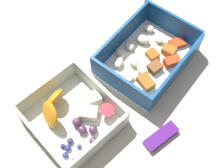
{
  "coord_description": "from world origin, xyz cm",
  "views": [
    {
      "loc": [
        18.77,
        19.9,
        53.82
      ],
      "look_at": [
        -1.16,
        0.65,
        4.0
      ],
      "focal_mm": 46.04,
      "sensor_mm": 36.0,
      "label": 1
    }
  ],
  "objects": [
    {
      "name": "pasta_container",
      "position": [
        -11.14,
        1.42,
        3.84
      ],
      "size": [
        20.94,
        16.49,
        6.01
      ],
      "rotation": [
        0.0,
        0.0,
        0.1
      ],
      "color": "white",
      "rests_on": "table_surface"
    },
    {
      "name": "fruit_bowl",
      "position": [
        8.73,
        -0.09,
        3.74
      ],
      "size": [
        15.76,
        16.7,
        5.85
      ],
      "rotation": [
        0.0,
        0.0,
        -0.05
      ],
      "color": "silver",
      "rests_on": "table_surface"
    },
    {
      "name": "candy_bar",
      "position": [
        0.47,
        14.37,
        2.6
      ],
      "size": [
        7.29,
        3.47,
        1.2
      ],
      "primitive_type": "cube",
      "rotation": [
        0.0,
        0.0,
        -0.16
      ],
      "color": "#51197A",
      "rests_on": "table_surface"
    },
    {
      "name": "table_surface",
      "position": [
        0.0,
        0.0,
        1.0
      ],
      "size": [
        80.0,
        80.0,
        2.0
      ],
      "primitive_type": "cube",
      "color": "beige",
      "rests_on": "ground"
    }
  ]
}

